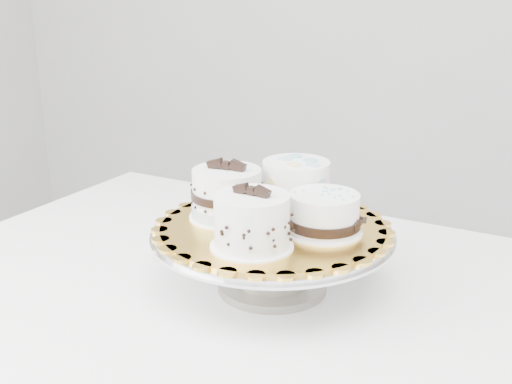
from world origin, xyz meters
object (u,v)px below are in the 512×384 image
(cake_ribbon, at_px, (325,215))
(cake_swirl, at_px, (252,222))
(cake_board, at_px, (273,227))
(cake_banded, at_px, (227,196))
(cake_dots, at_px, (296,185))
(cake_stand, at_px, (272,248))
(table, at_px, (282,346))

(cake_ribbon, bearing_deg, cake_swirl, -119.30)
(cake_board, relative_size, cake_swirl, 2.84)
(cake_swirl, xyz_separation_m, cake_banded, (-0.08, 0.09, -0.00))
(cake_banded, relative_size, cake_dots, 0.91)
(cake_dots, bearing_deg, cake_board, -107.81)
(cake_dots, distance_m, cake_ribbon, 0.11)
(cake_stand, xyz_separation_m, cake_ribbon, (0.08, 0.00, 0.06))
(cake_banded, xyz_separation_m, cake_ribbon, (0.15, -0.01, -0.01))
(table, relative_size, cake_stand, 3.75)
(cake_swirl, bearing_deg, cake_banded, 138.77)
(cake_swirl, relative_size, cake_banded, 1.01)
(cake_stand, height_order, cake_swirl, cake_swirl)
(cake_dots, bearing_deg, cake_ribbon, -62.32)
(cake_banded, bearing_deg, cake_ribbon, -1.58)
(cake_board, height_order, cake_swirl, cake_swirl)
(cake_swirl, relative_size, cake_ribbon, 0.97)
(cake_banded, bearing_deg, cake_swirl, -49.68)
(cake_ribbon, bearing_deg, table, -130.23)
(cake_board, height_order, cake_dots, cake_dots)
(table, xyz_separation_m, cake_swirl, (-0.03, -0.05, 0.21))
(cake_banded, relative_size, cake_ribbon, 0.97)
(table, bearing_deg, cake_swirl, -112.43)
(table, bearing_deg, cake_ribbon, 45.23)
(table, distance_m, cake_banded, 0.24)
(table, xyz_separation_m, cake_ribbon, (0.05, 0.04, 0.20))
(cake_board, distance_m, cake_swirl, 0.09)
(table, xyz_separation_m, cake_dots, (-0.02, 0.12, 0.21))
(cake_board, distance_m, cake_ribbon, 0.08)
(cake_dots, height_order, cake_ribbon, cake_dots)
(cake_stand, bearing_deg, cake_ribbon, 1.93)
(cake_banded, bearing_deg, cake_stand, -5.70)
(cake_dots, bearing_deg, cake_stand, -107.81)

